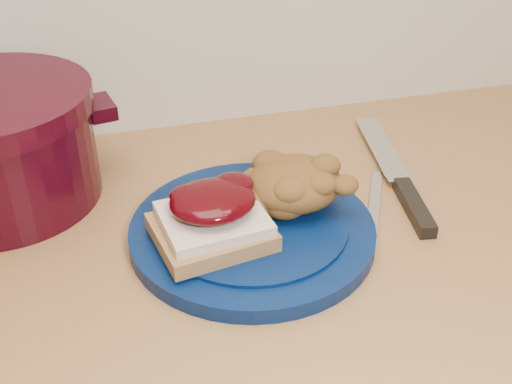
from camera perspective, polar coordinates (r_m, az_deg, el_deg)
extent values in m
cylinder|color=#04163F|center=(0.74, -0.33, -3.54)|extent=(0.30, 0.30, 0.02)
cube|color=olive|center=(0.71, -3.98, -3.57)|extent=(0.14, 0.12, 0.02)
cube|color=beige|center=(0.70, -3.82, -2.38)|extent=(0.12, 0.11, 0.01)
ellipsoid|color=black|center=(0.69, -3.90, -0.79)|extent=(0.10, 0.09, 0.03)
ellipsoid|color=brown|center=(0.75, 3.38, 0.74)|extent=(0.12, 0.11, 0.06)
cube|color=black|center=(0.81, 13.89, -1.29)|extent=(0.04, 0.11, 0.02)
cube|color=silver|center=(0.93, 11.11, 3.89)|extent=(0.06, 0.19, 0.00)
cube|color=silver|center=(0.81, 10.44, -1.43)|extent=(0.09, 0.16, 0.00)
cube|color=black|center=(0.85, -13.70, 7.30)|extent=(0.04, 0.06, 0.02)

